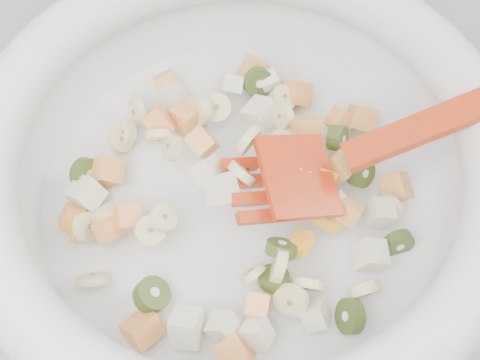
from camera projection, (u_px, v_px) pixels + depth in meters
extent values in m
cylinder|color=silver|center=(240.00, 203.00, 0.58)|extent=(0.36, 0.36, 0.02)
torus|color=silver|center=(240.00, 152.00, 0.51)|extent=(0.44, 0.44, 0.05)
cylinder|color=beige|center=(120.00, 140.00, 0.59)|extent=(0.02, 0.03, 0.03)
cylinder|color=beige|center=(364.00, 290.00, 0.51)|extent=(0.04, 0.02, 0.04)
cylinder|color=beige|center=(248.00, 140.00, 0.54)|extent=(0.03, 0.03, 0.04)
cylinder|color=beige|center=(217.00, 108.00, 0.58)|extent=(0.03, 0.03, 0.02)
cylinder|color=beige|center=(137.00, 112.00, 0.60)|extent=(0.02, 0.04, 0.03)
cylinder|color=beige|center=(386.00, 210.00, 0.55)|extent=(0.04, 0.03, 0.03)
cylinder|color=beige|center=(283.00, 99.00, 0.60)|extent=(0.03, 0.04, 0.02)
cylinder|color=beige|center=(279.00, 266.00, 0.51)|extent=(0.02, 0.03, 0.03)
cylinder|color=beige|center=(283.00, 116.00, 0.57)|extent=(0.02, 0.03, 0.03)
cylinder|color=beige|center=(308.00, 285.00, 0.51)|extent=(0.04, 0.02, 0.04)
cylinder|color=beige|center=(285.00, 144.00, 0.55)|extent=(0.03, 0.03, 0.02)
cylinder|color=beige|center=(163.00, 218.00, 0.52)|extent=(0.03, 0.03, 0.02)
cylinder|color=beige|center=(200.00, 110.00, 0.58)|extent=(0.02, 0.04, 0.04)
cylinder|color=beige|center=(126.00, 133.00, 0.59)|extent=(0.03, 0.03, 0.03)
cylinder|color=beige|center=(159.00, 137.00, 0.57)|extent=(0.03, 0.02, 0.03)
cylinder|color=beige|center=(105.00, 223.00, 0.55)|extent=(0.02, 0.03, 0.03)
cylinder|color=beige|center=(253.00, 273.00, 0.51)|extent=(0.03, 0.02, 0.03)
cylinder|color=beige|center=(291.00, 300.00, 0.50)|extent=(0.03, 0.03, 0.04)
cylinder|color=beige|center=(150.00, 230.00, 0.52)|extent=(0.03, 0.03, 0.03)
cylinder|color=beige|center=(242.00, 173.00, 0.52)|extent=(0.03, 0.03, 0.03)
cylinder|color=beige|center=(109.00, 214.00, 0.55)|extent=(0.03, 0.03, 0.03)
cylinder|color=beige|center=(93.00, 279.00, 0.52)|extent=(0.03, 0.03, 0.03)
cylinder|color=beige|center=(172.00, 148.00, 0.56)|extent=(0.02, 0.03, 0.03)
cylinder|color=beige|center=(86.00, 227.00, 0.54)|extent=(0.02, 0.03, 0.03)
cube|color=#FF9F50|center=(336.00, 168.00, 0.56)|extent=(0.03, 0.03, 0.03)
cube|color=#FF9F50|center=(307.00, 129.00, 0.57)|extent=(0.03, 0.03, 0.03)
cube|color=#FF9F50|center=(105.00, 172.00, 0.57)|extent=(0.04, 0.03, 0.04)
cube|color=#FF9F50|center=(73.00, 218.00, 0.55)|extent=(0.03, 0.03, 0.03)
cube|color=#FF9F50|center=(361.00, 118.00, 0.60)|extent=(0.03, 0.04, 0.04)
cube|color=#FF9F50|center=(396.00, 188.00, 0.57)|extent=(0.03, 0.03, 0.03)
cube|color=#FF9F50|center=(305.00, 196.00, 0.53)|extent=(0.03, 0.03, 0.03)
cube|color=#FF9F50|center=(168.00, 84.00, 0.62)|extent=(0.03, 0.03, 0.03)
cube|color=#FF9F50|center=(235.00, 351.00, 0.50)|extent=(0.03, 0.03, 0.03)
cube|color=#FF9F50|center=(340.00, 121.00, 0.59)|extent=(0.03, 0.03, 0.03)
cube|color=#FF9F50|center=(188.00, 119.00, 0.59)|extent=(0.03, 0.03, 0.03)
cube|color=#FF9F50|center=(349.00, 212.00, 0.53)|extent=(0.03, 0.03, 0.02)
cube|color=#FF9F50|center=(202.00, 142.00, 0.55)|extent=(0.03, 0.03, 0.03)
cube|color=#FF9F50|center=(300.00, 183.00, 0.53)|extent=(0.02, 0.02, 0.03)
cube|color=#FF9F50|center=(258.00, 305.00, 0.50)|extent=(0.03, 0.03, 0.02)
cube|color=#FF9F50|center=(160.00, 122.00, 0.58)|extent=(0.03, 0.03, 0.04)
cube|color=#FF9F50|center=(108.00, 229.00, 0.54)|extent=(0.03, 0.03, 0.03)
cube|color=#FF9F50|center=(127.00, 217.00, 0.54)|extent=(0.03, 0.03, 0.03)
cube|color=#FF9F50|center=(254.00, 70.00, 0.62)|extent=(0.03, 0.03, 0.04)
cube|color=#FF9F50|center=(142.00, 329.00, 0.51)|extent=(0.04, 0.04, 0.03)
cube|color=#FF9F50|center=(296.00, 94.00, 0.61)|extent=(0.03, 0.03, 0.04)
cylinder|color=olive|center=(361.00, 172.00, 0.56)|extent=(0.03, 0.03, 0.04)
cylinder|color=olive|center=(281.00, 184.00, 0.53)|extent=(0.02, 0.04, 0.04)
cylinder|color=olive|center=(337.00, 138.00, 0.57)|extent=(0.03, 0.03, 0.03)
cylinder|color=olive|center=(152.00, 295.00, 0.51)|extent=(0.03, 0.03, 0.03)
cylinder|color=olive|center=(86.00, 174.00, 0.57)|extent=(0.03, 0.04, 0.04)
cylinder|color=olive|center=(350.00, 316.00, 0.51)|extent=(0.03, 0.04, 0.04)
cylinder|color=olive|center=(398.00, 243.00, 0.54)|extent=(0.04, 0.02, 0.04)
cylinder|color=olive|center=(274.00, 279.00, 0.51)|extent=(0.04, 0.04, 0.02)
cylinder|color=olive|center=(281.00, 248.00, 0.51)|extent=(0.03, 0.03, 0.03)
cylinder|color=olive|center=(258.00, 82.00, 0.61)|extent=(0.04, 0.03, 0.04)
cube|color=#F2F2CD|center=(371.00, 255.00, 0.53)|extent=(0.03, 0.03, 0.03)
cube|color=#F2F2CD|center=(380.00, 213.00, 0.54)|extent=(0.03, 0.02, 0.02)
cube|color=#F2F2CD|center=(173.00, 94.00, 0.61)|extent=(0.03, 0.03, 0.02)
cube|color=#F2F2CD|center=(187.00, 328.00, 0.50)|extent=(0.03, 0.04, 0.03)
cube|color=#F2F2CD|center=(261.00, 113.00, 0.58)|extent=(0.04, 0.04, 0.03)
cube|color=#F2F2CD|center=(208.00, 171.00, 0.53)|extent=(0.03, 0.03, 0.03)
cube|color=#F2F2CD|center=(86.00, 194.00, 0.56)|extent=(0.04, 0.04, 0.03)
cube|color=#F2F2CD|center=(257.00, 333.00, 0.50)|extent=(0.03, 0.03, 0.03)
cube|color=#F2F2CD|center=(336.00, 207.00, 0.54)|extent=(0.02, 0.03, 0.02)
cube|color=#F2F2CD|center=(231.00, 84.00, 0.61)|extent=(0.02, 0.03, 0.03)
cube|color=#F2F2CD|center=(223.00, 326.00, 0.50)|extent=(0.03, 0.03, 0.03)
cube|color=#F2F2CD|center=(300.00, 182.00, 0.53)|extent=(0.03, 0.03, 0.03)
cube|color=#F2F2CD|center=(315.00, 314.00, 0.51)|extent=(0.03, 0.03, 0.03)
cube|color=#F2F2CD|center=(270.00, 81.00, 0.61)|extent=(0.02, 0.02, 0.02)
cube|color=#F2F2CD|center=(221.00, 189.00, 0.52)|extent=(0.03, 0.03, 0.04)
cube|color=yellow|center=(301.00, 244.00, 0.52)|extent=(0.03, 0.03, 0.02)
cube|color=yellow|center=(78.00, 226.00, 0.55)|extent=(0.03, 0.03, 0.02)
cube|color=yellow|center=(325.00, 218.00, 0.53)|extent=(0.03, 0.02, 0.03)
cube|color=yellow|center=(322.00, 181.00, 0.54)|extent=(0.03, 0.03, 0.03)
cube|color=#B52E0F|center=(298.00, 176.00, 0.52)|extent=(0.06, 0.07, 0.03)
cube|color=#B52E0F|center=(239.00, 165.00, 0.53)|extent=(0.03, 0.01, 0.02)
cube|color=#B52E0F|center=(245.00, 182.00, 0.52)|extent=(0.03, 0.01, 0.02)
cube|color=#B52E0F|center=(250.00, 199.00, 0.52)|extent=(0.03, 0.01, 0.02)
cube|color=#B52E0F|center=(256.00, 217.00, 0.51)|extent=(0.03, 0.01, 0.02)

